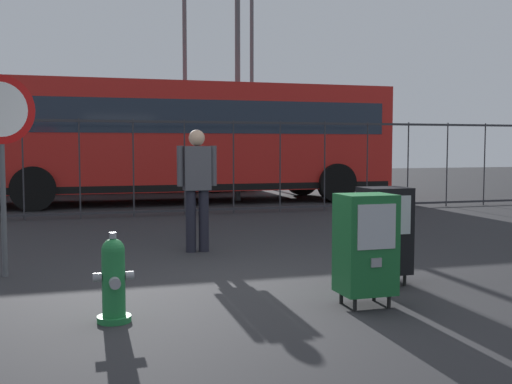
% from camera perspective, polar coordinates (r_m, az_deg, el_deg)
% --- Properties ---
extents(ground_plane, '(60.00, 60.00, 0.00)m').
position_cam_1_polar(ground_plane, '(6.39, 0.63, -8.91)').
color(ground_plane, '#262628').
extents(fire_hydrant, '(0.33, 0.32, 0.75)m').
position_cam_1_polar(fire_hydrant, '(5.31, -12.88, -7.84)').
color(fire_hydrant, '#1E7238').
rests_on(fire_hydrant, ground_plane).
extents(newspaper_box_primary, '(0.48, 0.42, 1.02)m').
position_cam_1_polar(newspaper_box_primary, '(6.68, 11.65, -3.44)').
color(newspaper_box_primary, black).
rests_on(newspaper_box_primary, ground_plane).
extents(newspaper_box_secondary, '(0.48, 0.42, 1.02)m').
position_cam_1_polar(newspaper_box_secondary, '(5.73, 9.98, -4.68)').
color(newspaper_box_secondary, black).
rests_on(newspaper_box_secondary, ground_plane).
extents(stop_sign, '(0.71, 0.31, 2.23)m').
position_cam_1_polar(stop_sign, '(7.40, -22.26, 5.07)').
color(stop_sign, '#4C4F54').
rests_on(stop_sign, ground_plane).
extents(pedestrian, '(0.55, 0.22, 1.67)m').
position_cam_1_polar(pedestrian, '(8.54, -5.41, 0.83)').
color(pedestrian, black).
rests_on(pedestrian, ground_plane).
extents(fence_barrier, '(18.03, 0.04, 2.00)m').
position_cam_1_polar(fence_barrier, '(13.05, -8.82, 2.28)').
color(fence_barrier, '#2D2D33').
rests_on(fence_barrier, ground_plane).
extents(bus_near, '(10.52, 2.84, 3.00)m').
position_cam_1_polar(bus_near, '(16.19, -6.43, 5.12)').
color(bus_near, red).
rests_on(bus_near, ground_plane).
extents(bus_far, '(10.66, 3.43, 3.00)m').
position_cam_1_polar(bus_far, '(20.26, -14.78, 4.82)').
color(bus_far, red).
rests_on(bus_far, ground_plane).
extents(street_light_near_left, '(0.32, 0.32, 8.26)m').
position_cam_1_polar(street_light_near_left, '(16.79, -1.70, 15.43)').
color(street_light_near_left, '#4C4F54').
rests_on(street_light_near_left, ground_plane).
extents(street_light_near_right, '(0.32, 0.32, 7.56)m').
position_cam_1_polar(street_light_near_right, '(23.39, -0.39, 11.36)').
color(street_light_near_right, '#4C4F54').
rests_on(street_light_near_right, ground_plane).
extents(street_light_far_left, '(0.32, 0.32, 7.77)m').
position_cam_1_polar(street_light_far_left, '(21.08, -6.53, 12.40)').
color(street_light_far_left, '#4C4F54').
rests_on(street_light_far_left, ground_plane).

